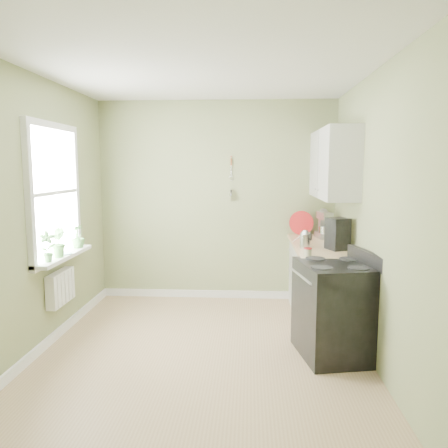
# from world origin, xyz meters

# --- Properties ---
(floor) EXTENTS (3.20, 3.60, 0.02)m
(floor) POSITION_xyz_m (0.00, 0.00, -0.01)
(floor) COLOR #A2815A
(floor) RESTS_ON ground
(ceiling) EXTENTS (3.20, 3.60, 0.02)m
(ceiling) POSITION_xyz_m (0.00, 0.00, 2.71)
(ceiling) COLOR white
(ceiling) RESTS_ON wall_back
(wall_back) EXTENTS (3.20, 0.02, 2.70)m
(wall_back) POSITION_xyz_m (0.00, 1.81, 1.35)
(wall_back) COLOR #8D9565
(wall_back) RESTS_ON floor
(wall_left) EXTENTS (0.02, 3.60, 2.70)m
(wall_left) POSITION_xyz_m (-1.61, 0.00, 1.35)
(wall_left) COLOR #8D9565
(wall_left) RESTS_ON floor
(wall_right) EXTENTS (0.02, 3.60, 2.70)m
(wall_right) POSITION_xyz_m (1.61, 0.00, 1.35)
(wall_right) COLOR #8D9565
(wall_right) RESTS_ON floor
(base_cabinets) EXTENTS (0.60, 1.60, 0.87)m
(base_cabinets) POSITION_xyz_m (1.30, 1.00, 0.43)
(base_cabinets) COLOR silver
(base_cabinets) RESTS_ON floor
(countertop) EXTENTS (0.64, 1.60, 0.04)m
(countertop) POSITION_xyz_m (1.29, 1.00, 0.89)
(countertop) COLOR tan
(countertop) RESTS_ON base_cabinets
(upper_cabinets) EXTENTS (0.35, 1.40, 0.80)m
(upper_cabinets) POSITION_xyz_m (1.43, 1.10, 1.85)
(upper_cabinets) COLOR silver
(upper_cabinets) RESTS_ON wall_right
(window) EXTENTS (0.06, 1.14, 1.44)m
(window) POSITION_xyz_m (-1.58, 0.30, 1.55)
(window) COLOR white
(window) RESTS_ON wall_left
(window_sill) EXTENTS (0.18, 1.14, 0.04)m
(window_sill) POSITION_xyz_m (-1.51, 0.30, 0.88)
(window_sill) COLOR white
(window_sill) RESTS_ON wall_left
(radiator) EXTENTS (0.12, 0.50, 0.35)m
(radiator) POSITION_xyz_m (-1.54, 0.25, 0.55)
(radiator) COLOR white
(radiator) RESTS_ON wall_left
(wall_utensils) EXTENTS (0.02, 0.14, 0.58)m
(wall_utensils) POSITION_xyz_m (0.20, 1.78, 1.56)
(wall_utensils) COLOR tan
(wall_utensils) RESTS_ON wall_back
(stove) EXTENTS (0.78, 0.85, 1.03)m
(stove) POSITION_xyz_m (1.28, -0.02, 0.46)
(stove) COLOR black
(stove) RESTS_ON floor
(stand_mixer) EXTENTS (0.23, 0.33, 0.37)m
(stand_mixer) POSITION_xyz_m (1.41, 1.49, 1.07)
(stand_mixer) COLOR #B2B2B7
(stand_mixer) RESTS_ON countertop
(kettle) EXTENTS (0.20, 0.12, 0.20)m
(kettle) POSITION_xyz_m (1.08, 0.77, 1.01)
(kettle) COLOR silver
(kettle) RESTS_ON countertop
(coffee_maker) EXTENTS (0.27, 0.28, 0.35)m
(coffee_maker) POSITION_xyz_m (1.42, 0.69, 1.08)
(coffee_maker) COLOR black
(coffee_maker) RESTS_ON countertop
(red_tray) EXTENTS (0.32, 0.06, 0.32)m
(red_tray) POSITION_xyz_m (1.14, 1.72, 1.07)
(red_tray) COLOR #AF1C1F
(red_tray) RESTS_ON countertop
(jar) EXTENTS (0.08, 0.08, 0.09)m
(jar) POSITION_xyz_m (1.05, 0.30, 0.95)
(jar) COLOR #B1AC88
(jar) RESTS_ON countertop
(plant_a) EXTENTS (0.20, 0.18, 0.31)m
(plant_a) POSITION_xyz_m (-1.50, -0.08, 1.05)
(plant_a) COLOR #48823C
(plant_a) RESTS_ON window_sill
(plant_b) EXTENTS (0.21, 0.22, 0.30)m
(plant_b) POSITION_xyz_m (-1.50, 0.15, 1.05)
(plant_b) COLOR #48823C
(plant_b) RESTS_ON window_sill
(plant_c) EXTENTS (0.19, 0.19, 0.27)m
(plant_c) POSITION_xyz_m (-1.50, 0.67, 1.03)
(plant_c) COLOR #48823C
(plant_c) RESTS_ON window_sill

